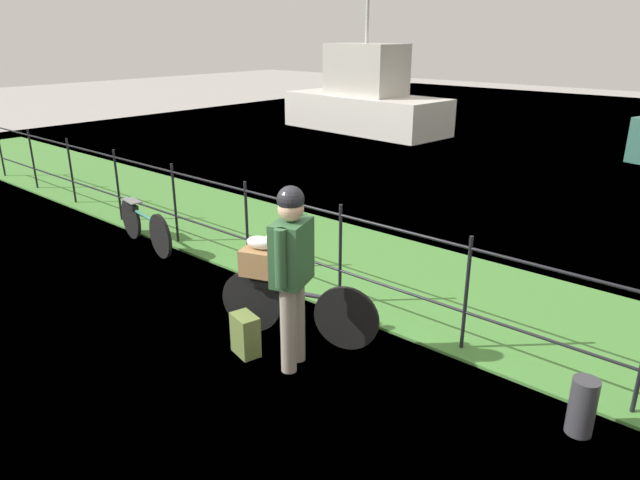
{
  "coord_description": "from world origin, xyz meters",
  "views": [
    {
      "loc": [
        3.65,
        -2.71,
        2.87
      ],
      "look_at": [
        0.09,
        1.37,
        0.9
      ],
      "focal_mm": 32.35,
      "sensor_mm": 36.0,
      "label": 1
    }
  ],
  "objects_px": {
    "backpack_on_paving": "(245,335)",
    "cyclist_person": "(292,263)",
    "bicycle_main": "(296,307)",
    "wooden_crate": "(261,261)",
    "mooring_bollard": "(582,407)",
    "moored_boat_mid": "(365,100)",
    "bicycle_parked": "(144,225)",
    "terrier_dog": "(262,242)"
  },
  "relations": [
    {
      "from": "bicycle_parked",
      "to": "bicycle_main",
      "type": "bearing_deg",
      "value": -8.1
    },
    {
      "from": "cyclist_person",
      "to": "terrier_dog",
      "type": "bearing_deg",
      "value": 158.34
    },
    {
      "from": "terrier_dog",
      "to": "backpack_on_paving",
      "type": "height_order",
      "value": "terrier_dog"
    },
    {
      "from": "cyclist_person",
      "to": "bicycle_parked",
      "type": "distance_m",
      "value": 3.82
    },
    {
      "from": "bicycle_main",
      "to": "mooring_bollard",
      "type": "relative_size",
      "value": 3.38
    },
    {
      "from": "cyclist_person",
      "to": "moored_boat_mid",
      "type": "bearing_deg",
      "value": 124.18
    },
    {
      "from": "mooring_bollard",
      "to": "wooden_crate",
      "type": "bearing_deg",
      "value": -170.37
    },
    {
      "from": "bicycle_parked",
      "to": "moored_boat_mid",
      "type": "height_order",
      "value": "moored_boat_mid"
    },
    {
      "from": "wooden_crate",
      "to": "bicycle_parked",
      "type": "relative_size",
      "value": 0.22
    },
    {
      "from": "backpack_on_paving",
      "to": "mooring_bollard",
      "type": "bearing_deg",
      "value": -148.38
    },
    {
      "from": "moored_boat_mid",
      "to": "terrier_dog",
      "type": "bearing_deg",
      "value": -57.55
    },
    {
      "from": "backpack_on_paving",
      "to": "bicycle_main",
      "type": "bearing_deg",
      "value": -93.57
    },
    {
      "from": "moored_boat_mid",
      "to": "cyclist_person",
      "type": "bearing_deg",
      "value": -55.82
    },
    {
      "from": "terrier_dog",
      "to": "wooden_crate",
      "type": "bearing_deg",
      "value": -160.02
    },
    {
      "from": "bicycle_main",
      "to": "mooring_bollard",
      "type": "distance_m",
      "value": 2.62
    },
    {
      "from": "mooring_bollard",
      "to": "moored_boat_mid",
      "type": "distance_m",
      "value": 14.07
    },
    {
      "from": "bicycle_main",
      "to": "backpack_on_paving",
      "type": "relative_size",
      "value": 3.9
    },
    {
      "from": "mooring_bollard",
      "to": "bicycle_parked",
      "type": "bearing_deg",
      "value": 179.0
    },
    {
      "from": "mooring_bollard",
      "to": "backpack_on_paving",
      "type": "bearing_deg",
      "value": -162.02
    },
    {
      "from": "moored_boat_mid",
      "to": "wooden_crate",
      "type": "bearing_deg",
      "value": -57.66
    },
    {
      "from": "bicycle_main",
      "to": "backpack_on_paving",
      "type": "bearing_deg",
      "value": -107.21
    },
    {
      "from": "bicycle_parked",
      "to": "moored_boat_mid",
      "type": "distance_m",
      "value": 10.76
    },
    {
      "from": "wooden_crate",
      "to": "mooring_bollard",
      "type": "distance_m",
      "value": 3.02
    },
    {
      "from": "bicycle_parked",
      "to": "backpack_on_paving",
      "type": "bearing_deg",
      "value": -17.34
    },
    {
      "from": "backpack_on_paving",
      "to": "cyclist_person",
      "type": "bearing_deg",
      "value": -148.24
    },
    {
      "from": "wooden_crate",
      "to": "backpack_on_paving",
      "type": "relative_size",
      "value": 0.88
    },
    {
      "from": "terrier_dog",
      "to": "bicycle_parked",
      "type": "height_order",
      "value": "terrier_dog"
    },
    {
      "from": "bicycle_main",
      "to": "wooden_crate",
      "type": "relative_size",
      "value": 4.43
    },
    {
      "from": "bicycle_parked",
      "to": "terrier_dog",
      "type": "bearing_deg",
      "value": -11.04
    },
    {
      "from": "terrier_dog",
      "to": "backpack_on_paving",
      "type": "bearing_deg",
      "value": -68.95
    },
    {
      "from": "backpack_on_paving",
      "to": "mooring_bollard",
      "type": "relative_size",
      "value": 0.87
    },
    {
      "from": "bicycle_main",
      "to": "wooden_crate",
      "type": "distance_m",
      "value": 0.56
    },
    {
      "from": "bicycle_main",
      "to": "moored_boat_mid",
      "type": "relative_size",
      "value": 0.3
    },
    {
      "from": "wooden_crate",
      "to": "cyclist_person",
      "type": "xyz_separation_m",
      "value": [
        0.65,
        -0.24,
        0.23
      ]
    },
    {
      "from": "mooring_bollard",
      "to": "moored_boat_mid",
      "type": "bearing_deg",
      "value": 133.6
    },
    {
      "from": "wooden_crate",
      "to": "cyclist_person",
      "type": "relative_size",
      "value": 0.21
    },
    {
      "from": "terrier_dog",
      "to": "mooring_bollard",
      "type": "xyz_separation_m",
      "value": [
        2.91,
        0.49,
        -0.74
      ]
    },
    {
      "from": "cyclist_person",
      "to": "backpack_on_paving",
      "type": "bearing_deg",
      "value": -161.88
    },
    {
      "from": "moored_boat_mid",
      "to": "bicycle_main",
      "type": "bearing_deg",
      "value": -56.06
    },
    {
      "from": "wooden_crate",
      "to": "moored_boat_mid",
      "type": "distance_m",
      "value": 12.63
    },
    {
      "from": "bicycle_main",
      "to": "cyclist_person",
      "type": "distance_m",
      "value": 0.82
    },
    {
      "from": "mooring_bollard",
      "to": "bicycle_parked",
      "type": "relative_size",
      "value": 0.29
    }
  ]
}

